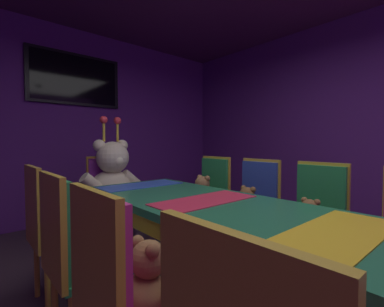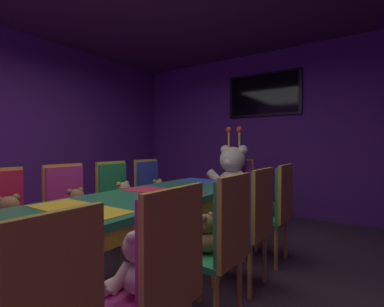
{
  "view_description": "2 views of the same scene",
  "coord_description": "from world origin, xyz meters",
  "px_view_note": "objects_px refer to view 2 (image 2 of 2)",
  "views": [
    {
      "loc": [
        -1.27,
        -0.88,
        1.15
      ],
      "look_at": [
        0.25,
        0.86,
        1.05
      ],
      "focal_mm": 24.78,
      "sensor_mm": 36.0,
      "label": 1
    },
    {
      "loc": [
        1.67,
        -1.52,
        1.16
      ],
      "look_at": [
        -0.18,
        1.18,
        1.08
      ],
      "focal_mm": 25.81,
      "sensor_mm": 36.0,
      "label": 2
    }
  ],
  "objects_px": {
    "throne_chair": "(238,186)",
    "chair_left_3": "(116,195)",
    "chair_right_3": "(254,216)",
    "chair_right_4": "(278,203)",
    "banquet_table": "(127,209)",
    "teddy_left_2": "(77,206)",
    "chair_left_1": "(0,217)",
    "wall_tv": "(264,95)",
    "chair_right_1": "(161,272)",
    "teddy_right_4": "(263,201)",
    "teddy_right_1": "(138,265)",
    "teddy_right_3": "(237,215)",
    "teddy_left_3": "(124,197)",
    "teddy_right_2": "(205,235)",
    "chair_left_2": "(68,204)",
    "chair_left_4": "(150,189)",
    "teddy_left_1": "(9,220)",
    "chair_right_2": "(224,235)",
    "king_teddy_bear": "(232,175)",
    "teddy_left_4": "(158,191)"
  },
  "relations": [
    {
      "from": "chair_left_4",
      "to": "chair_right_4",
      "type": "bearing_deg",
      "value": 1.16
    },
    {
      "from": "teddy_left_2",
      "to": "throne_chair",
      "type": "relative_size",
      "value": 0.33
    },
    {
      "from": "chair_right_2",
      "to": "teddy_right_4",
      "type": "distance_m",
      "value": 1.18
    },
    {
      "from": "teddy_left_3",
      "to": "teddy_right_3",
      "type": "xyz_separation_m",
      "value": [
        1.39,
        -0.01,
        -0.01
      ]
    },
    {
      "from": "chair_left_3",
      "to": "chair_right_3",
      "type": "xyz_separation_m",
      "value": [
        1.68,
        -0.01,
        0.0
      ]
    },
    {
      "from": "teddy_left_3",
      "to": "teddy_right_2",
      "type": "xyz_separation_m",
      "value": [
        1.42,
        -0.57,
        -0.02
      ]
    },
    {
      "from": "chair_left_2",
      "to": "teddy_left_4",
      "type": "relative_size",
      "value": 3.36
    },
    {
      "from": "banquet_table",
      "to": "teddy_left_2",
      "type": "relative_size",
      "value": 9.53
    },
    {
      "from": "teddy_left_3",
      "to": "chair_right_4",
      "type": "bearing_deg",
      "value": 21.19
    },
    {
      "from": "chair_right_1",
      "to": "banquet_table",
      "type": "bearing_deg",
      "value": -34.3
    },
    {
      "from": "chair_right_2",
      "to": "teddy_left_3",
      "type": "bearing_deg",
      "value": -20.14
    },
    {
      "from": "chair_right_3",
      "to": "chair_right_4",
      "type": "xyz_separation_m",
      "value": [
        0.01,
        0.61,
        0.0
      ]
    },
    {
      "from": "teddy_right_1",
      "to": "teddy_right_3",
      "type": "bearing_deg",
      "value": -88.59
    },
    {
      "from": "banquet_table",
      "to": "chair_right_1",
      "type": "distance_m",
      "value": 1.04
    },
    {
      "from": "king_teddy_bear",
      "to": "chair_right_2",
      "type": "bearing_deg",
      "value": 24.49
    },
    {
      "from": "teddy_left_3",
      "to": "chair_right_4",
      "type": "relative_size",
      "value": 0.33
    },
    {
      "from": "teddy_left_3",
      "to": "teddy_right_3",
      "type": "relative_size",
      "value": 1.07
    },
    {
      "from": "chair_left_4",
      "to": "teddy_right_4",
      "type": "bearing_deg",
      "value": 1.28
    },
    {
      "from": "chair_left_1",
      "to": "throne_chair",
      "type": "height_order",
      "value": "same"
    },
    {
      "from": "chair_left_4",
      "to": "chair_right_4",
      "type": "relative_size",
      "value": 1.0
    },
    {
      "from": "banquet_table",
      "to": "chair_right_2",
      "type": "distance_m",
      "value": 0.86
    },
    {
      "from": "teddy_left_3",
      "to": "wall_tv",
      "type": "bearing_deg",
      "value": 74.28
    },
    {
      "from": "teddy_right_4",
      "to": "chair_right_1",
      "type": "bearing_deg",
      "value": 95.36
    },
    {
      "from": "teddy_right_1",
      "to": "throne_chair",
      "type": "xyz_separation_m",
      "value": [
        -0.71,
        2.66,
        0.0
      ]
    },
    {
      "from": "chair_left_1",
      "to": "wall_tv",
      "type": "distance_m",
      "value": 4.05
    },
    {
      "from": "banquet_table",
      "to": "teddy_left_4",
      "type": "bearing_deg",
      "value": 120.68
    },
    {
      "from": "teddy_left_1",
      "to": "chair_right_4",
      "type": "height_order",
      "value": "chair_right_4"
    },
    {
      "from": "teddy_left_2",
      "to": "chair_right_2",
      "type": "xyz_separation_m",
      "value": [
        1.57,
        0.01,
        0.01
      ]
    },
    {
      "from": "teddy_right_4",
      "to": "teddy_right_3",
      "type": "bearing_deg",
      "value": 89.33
    },
    {
      "from": "teddy_left_2",
      "to": "chair_right_2",
      "type": "height_order",
      "value": "chair_right_2"
    },
    {
      "from": "chair_left_2",
      "to": "throne_chair",
      "type": "relative_size",
      "value": 1.0
    },
    {
      "from": "chair_left_1",
      "to": "chair_right_2",
      "type": "xyz_separation_m",
      "value": [
        1.69,
        0.61,
        0.0
      ]
    },
    {
      "from": "teddy_right_1",
      "to": "chair_right_4",
      "type": "bearing_deg",
      "value": -94.0
    },
    {
      "from": "teddy_left_2",
      "to": "chair_right_1",
      "type": "height_order",
      "value": "chair_right_1"
    },
    {
      "from": "chair_left_1",
      "to": "teddy_right_4",
      "type": "xyz_separation_m",
      "value": [
        1.53,
        1.78,
        0.0
      ]
    },
    {
      "from": "teddy_left_3",
      "to": "teddy_right_2",
      "type": "relative_size",
      "value": 1.17
    },
    {
      "from": "teddy_left_4",
      "to": "chair_left_3",
      "type": "bearing_deg",
      "value": -105.75
    },
    {
      "from": "teddy_left_1",
      "to": "chair_right_2",
      "type": "distance_m",
      "value": 1.66
    },
    {
      "from": "teddy_left_3",
      "to": "chair_right_1",
      "type": "relative_size",
      "value": 0.33
    },
    {
      "from": "throne_chair",
      "to": "chair_left_3",
      "type": "bearing_deg",
      "value": -29.94
    },
    {
      "from": "teddy_left_3",
      "to": "chair_left_2",
      "type": "bearing_deg",
      "value": -104.67
    },
    {
      "from": "chair_left_1",
      "to": "chair_right_3",
      "type": "xyz_separation_m",
      "value": [
        1.66,
        1.17,
        0.0
      ]
    },
    {
      "from": "chair_right_1",
      "to": "teddy_right_4",
      "type": "relative_size",
      "value": 2.83
    },
    {
      "from": "teddy_left_2",
      "to": "chair_right_1",
      "type": "distance_m",
      "value": 1.68
    },
    {
      "from": "chair_right_4",
      "to": "teddy_right_1",
      "type": "bearing_deg",
      "value": 86.0
    },
    {
      "from": "chair_right_1",
      "to": "throne_chair",
      "type": "xyz_separation_m",
      "value": [
        -0.86,
        2.66,
        0.0
      ]
    },
    {
      "from": "chair_right_4",
      "to": "teddy_left_2",
      "type": "bearing_deg",
      "value": 37.33
    },
    {
      "from": "chair_right_2",
      "to": "teddy_left_2",
      "type": "bearing_deg",
      "value": 0.49
    },
    {
      "from": "chair_right_3",
      "to": "teddy_right_4",
      "type": "bearing_deg",
      "value": -77.27
    },
    {
      "from": "teddy_left_3",
      "to": "chair_right_2",
      "type": "relative_size",
      "value": 0.33
    }
  ]
}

